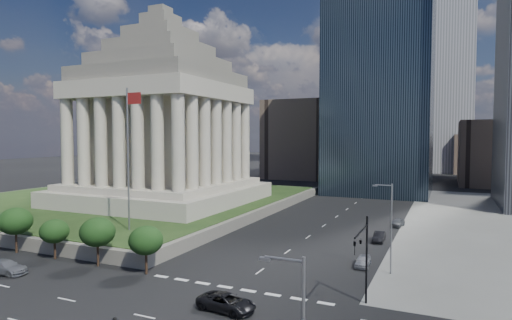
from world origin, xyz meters
The scene contains 15 objects.
ground centered at (0.00, 100.00, 0.00)m, with size 500.00×500.00×0.00m, color black.
plaza_terrace centered at (-45.00, 50.00, 0.90)m, with size 66.00×70.00×1.80m, color slate.
plaza_lawn centered at (-45.00, 50.00, 1.85)m, with size 64.00×68.00×0.10m, color #213917.
war_memorial centered at (-34.00, 48.00, 21.40)m, with size 34.00×34.00×39.00m, color #AAA38E, non-canonical shape.
flagpole centered at (-21.83, 24.00, 13.11)m, with size 2.52×0.24×20.00m.
midrise_glass centered at (2.00, 95.00, 30.00)m, with size 26.00×26.00×60.00m, color black.
building_filler_ne centered at (32.00, 130.00, 10.00)m, with size 20.00×30.00×20.00m, color brown.
building_filler_nw centered at (-30.00, 130.00, 14.00)m, with size 24.00×30.00×28.00m, color brown.
traffic_signal_ne centered at (12.50, 13.70, 5.25)m, with size 0.30×5.74×8.00m.
street_lamp_north centered at (13.33, 25.00, 5.66)m, with size 2.13×0.22×10.00m.
pickup_truck centered at (1.74, 8.87, 0.74)m, with size 5.33×2.46×1.48m, color black.
suv_grey centered at (-25.24, 7.66, 0.76)m, with size 2.13×5.24×1.52m, color slate.
parked_sedan_near centered at (10.21, 26.63, 0.66)m, with size 3.90×1.57×1.33m, color #9FA1A7.
parked_sedan_mid centered at (10.18, 39.51, 0.69)m, with size 4.17×1.46×1.38m, color black.
parked_sedan_far centered at (11.50, 51.44, 0.68)m, with size 1.61×4.00×1.36m, color #575A5E.
Camera 1 is at (19.02, -23.17, 15.12)m, focal length 30.00 mm.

